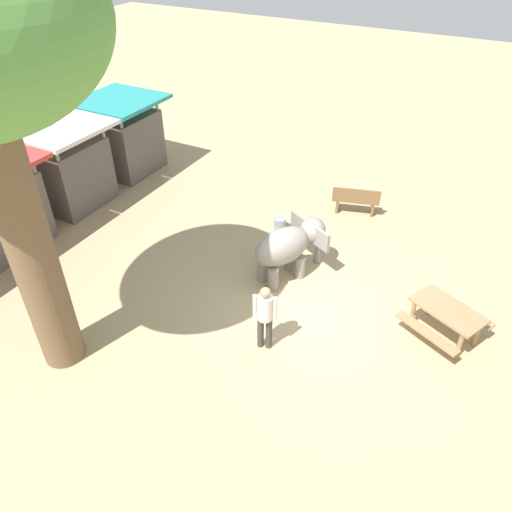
{
  "coord_description": "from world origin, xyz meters",
  "views": [
    {
      "loc": [
        -7.97,
        -2.97,
        7.85
      ],
      "look_at": [
        0.42,
        1.5,
        0.8
      ],
      "focal_mm": 34.41,
      "sensor_mm": 36.0,
      "label": 1
    }
  ],
  "objects": [
    {
      "name": "market_stall_white",
      "position": [
        1.21,
        8.35,
        1.14
      ],
      "size": [
        2.5,
        2.5,
        2.52
      ],
      "color": "#59514C",
      "rests_on": "ground_plane"
    },
    {
      "name": "market_stall_teal",
      "position": [
        3.81,
        8.35,
        1.14
      ],
      "size": [
        2.5,
        2.5,
        2.52
      ],
      "color": "#59514C",
      "rests_on": "ground_plane"
    },
    {
      "name": "elephant",
      "position": [
        1.04,
        0.91,
        0.92
      ],
      "size": [
        2.04,
        1.72,
        1.45
      ],
      "rotation": [
        0.0,
        0.0,
        5.82
      ],
      "color": "gray",
      "rests_on": "ground_plane"
    },
    {
      "name": "feed_bucket",
      "position": [
        2.93,
        2.05,
        0.16
      ],
      "size": [
        0.36,
        0.36,
        0.32
      ],
      "primitive_type": "cylinder",
      "color": "gray",
      "rests_on": "ground_plane"
    },
    {
      "name": "picnic_table_near",
      "position": [
        0.71,
        -2.96,
        0.59
      ],
      "size": [
        1.98,
        1.99,
        0.78
      ],
      "rotation": [
        0.0,
        0.0,
        4.27
      ],
      "color": "#9E7A51",
      "rests_on": "ground_plane"
    },
    {
      "name": "wooden_bench",
      "position": [
        4.72,
        0.41,
        0.47
      ],
      "size": [
        0.78,
        1.46,
        0.88
      ],
      "rotation": [
        0.0,
        0.0,
        5.0
      ],
      "color": "brown",
      "rests_on": "ground_plane"
    },
    {
      "name": "ground_plane",
      "position": [
        0.0,
        0.0,
        0.0
      ],
      "size": [
        60.0,
        60.0,
        0.0
      ],
      "primitive_type": "plane",
      "color": "tan"
    },
    {
      "name": "person_handler",
      "position": [
        -1.41,
        0.32,
        0.95
      ],
      "size": [
        0.32,
        0.49,
        1.62
      ],
      "rotation": [
        0.0,
        0.0,
        0.3
      ],
      "color": "#3F3833",
      "rests_on": "ground_plane"
    }
  ]
}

